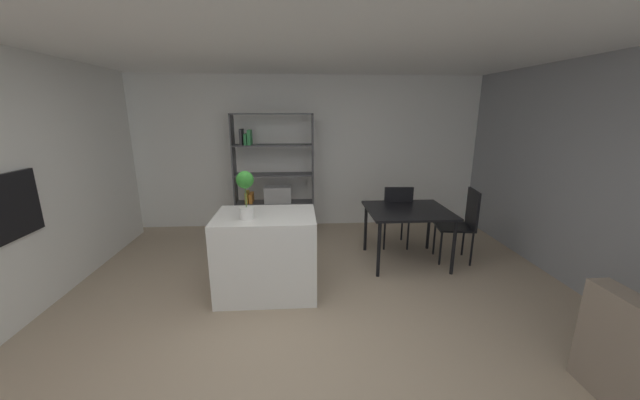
# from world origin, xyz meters

# --- Properties ---
(ground_plane) EXTENTS (8.93, 8.93, 0.00)m
(ground_plane) POSITION_xyz_m (0.00, 0.00, 0.00)
(ground_plane) COLOR tan
(ceiling_slab) EXTENTS (6.50, 6.20, 0.06)m
(ceiling_slab) POSITION_xyz_m (0.00, 0.00, 2.58)
(ceiling_slab) COLOR white
(ceiling_slab) RESTS_ON ground_plane
(back_partition) EXTENTS (6.50, 0.06, 2.55)m
(back_partition) POSITION_xyz_m (0.00, 3.07, 1.28)
(back_partition) COLOR white
(back_partition) RESTS_ON ground_plane
(built_in_oven) EXTENTS (0.06, 0.57, 0.60)m
(built_in_oven) POSITION_xyz_m (-2.52, 0.34, 1.15)
(built_in_oven) COLOR black
(built_in_oven) RESTS_ON ground_plane
(kitchen_island) EXTENTS (1.07, 0.78, 0.91)m
(kitchen_island) POSITION_xyz_m (-0.29, 0.70, 0.45)
(kitchen_island) COLOR white
(kitchen_island) RESTS_ON ground_plane
(potted_plant_on_island) EXTENTS (0.18, 0.18, 0.50)m
(potted_plant_on_island) POSITION_xyz_m (-0.46, 0.57, 1.20)
(potted_plant_on_island) COLOR white
(potted_plant_on_island) RESTS_ON kitchen_island
(open_bookshelf) EXTENTS (1.29, 0.32, 1.94)m
(open_bookshelf) POSITION_xyz_m (-0.38, 2.72, 0.85)
(open_bookshelf) COLOR #4C4C51
(open_bookshelf) RESTS_ON ground_plane
(dining_table) EXTENTS (1.05, 0.94, 0.73)m
(dining_table) POSITION_xyz_m (1.50, 1.38, 0.66)
(dining_table) COLOR black
(dining_table) RESTS_ON ground_plane
(dining_chair_far) EXTENTS (0.43, 0.47, 0.94)m
(dining_chair_far) POSITION_xyz_m (1.50, 1.87, 0.55)
(dining_chair_far) COLOR black
(dining_chair_far) RESTS_ON ground_plane
(dining_chair_window_side) EXTENTS (0.51, 0.46, 0.99)m
(dining_chair_window_side) POSITION_xyz_m (2.25, 1.36, 0.58)
(dining_chair_window_side) COLOR black
(dining_chair_window_side) RESTS_ON ground_plane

